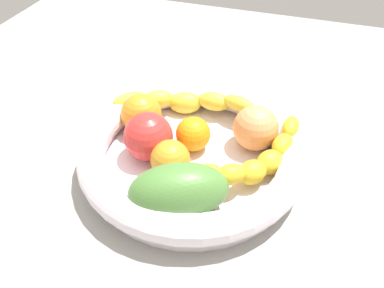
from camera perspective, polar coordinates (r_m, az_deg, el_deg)
The scene contains 10 objects.
kitchen_counter at distance 61.17cm, azimuth 0.00°, elevation -4.29°, with size 120.00×120.00×3.00cm, color gray.
fruit_bowl at distance 58.18cm, azimuth 0.00°, elevation -1.25°, with size 32.60×32.60×5.50cm.
banana_draped_left at distance 55.25cm, azimuth 9.32°, elevation -2.28°, with size 12.58×16.84×4.77cm.
banana_draped_right at distance 66.01cm, azimuth -1.06°, elevation 6.06°, with size 22.60×9.92×4.87cm.
orange_front at distance 62.94cm, azimuth -7.19°, elevation 4.28°, with size 6.36×6.36×6.36cm, color orange.
orange_mid_left at distance 59.44cm, azimuth 0.16°, elevation 1.43°, with size 5.19×5.19×5.19cm, color orange.
orange_mid_right at distance 55.11cm, azimuth -3.08°, elevation -2.20°, with size 5.51×5.51×5.51cm, color orange.
mango_green at distance 49.94cm, azimuth -1.88°, elevation -6.63°, with size 12.56×7.22×7.01cm, color #4E8239.
peach_blush at distance 60.02cm, azimuth 9.00°, elevation 2.27°, with size 6.79×6.79×6.79cm, color #F6985E.
tomato_red at distance 57.79cm, azimuth -6.22°, elevation 1.06°, with size 7.15×7.15×7.15cm, color red.
Camera 1 is at (13.63, -41.11, 44.69)cm, focal length 37.66 mm.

